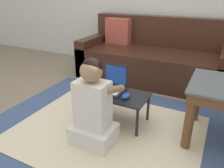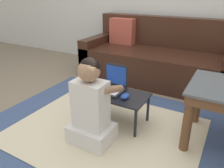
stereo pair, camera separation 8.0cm
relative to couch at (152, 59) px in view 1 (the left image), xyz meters
The scene contains 7 objects.
ground_plane 1.35m from the couch, 94.09° to the right, with size 16.00×16.00×0.00m, color #7F705B.
area_rug 1.42m from the couch, 87.98° to the right, with size 2.17×1.72×0.01m.
couch is the anchor object (origin of this frame).
laptop_desk 1.22m from the couch, 87.68° to the right, with size 0.56×0.33×0.29m.
laptop 1.18m from the couch, 90.81° to the right, with size 0.23×0.22×0.23m.
computer_mouse 1.27m from the couch, 82.80° to the right, with size 0.06×0.10×0.04m.
person_seated 1.57m from the couch, 89.23° to the right, with size 0.34×0.41×0.71m.
Camera 1 is at (0.90, -1.47, 1.14)m, focal length 35.00 mm.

